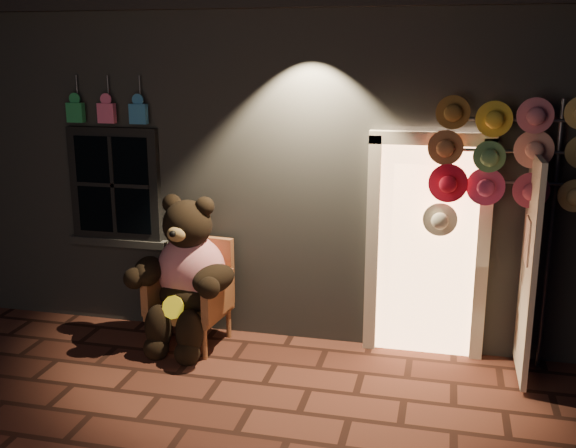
% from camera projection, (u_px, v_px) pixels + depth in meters
% --- Properties ---
extents(ground, '(60.00, 60.00, 0.00)m').
position_uv_depth(ground, '(251.00, 407.00, 5.68)').
color(ground, brown).
rests_on(ground, ground).
extents(shop_building, '(7.30, 5.95, 3.51)m').
position_uv_depth(shop_building, '(334.00, 142.00, 9.00)').
color(shop_building, slate).
rests_on(shop_building, ground).
extents(wicker_armchair, '(0.80, 0.73, 1.07)m').
position_uv_depth(wicker_armchair, '(193.00, 292.00, 6.86)').
color(wicker_armchair, '#AE6E43').
rests_on(wicker_armchair, ground).
extents(teddy_bear, '(1.14, 0.93, 1.57)m').
position_uv_depth(teddy_bear, '(187.00, 275.00, 6.68)').
color(teddy_bear, red).
rests_on(teddy_bear, ground).
extents(hat_rack, '(1.43, 0.22, 2.53)m').
position_uv_depth(hat_rack, '(510.00, 160.00, 5.93)').
color(hat_rack, '#59595E').
rests_on(hat_rack, ground).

